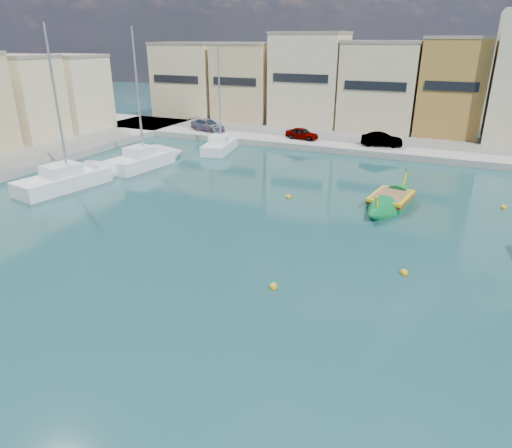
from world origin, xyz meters
The scene contains 9 objects.
ground centered at (0.00, 0.00, 0.00)m, with size 160.00×160.00×0.00m, color #153F41.
north_quay centered at (0.00, 32.00, 0.30)m, with size 80.00×8.00×0.60m, color gray.
north_townhouses centered at (6.68, 39.36, 5.00)m, with size 83.20×7.87×10.19m.
parked_cars centered at (-14.07, 30.50, 1.21)m, with size 23.19×2.80×1.26m.
luzzu_green centered at (-0.40, 15.66, 0.28)m, with size 3.30×8.51×2.61m.
yacht_north centered at (-18.16, 26.20, 0.40)m, with size 3.58×7.92×10.21m.
yacht_midnorth centered at (-20.80, 18.35, 0.47)m, with size 3.49×8.60×11.86m.
yacht_mid centered at (-22.15, 11.59, 0.47)m, with size 4.23×9.80×11.98m.
mooring_buoys centered at (3.58, 5.03, 0.08)m, with size 22.93×23.28×0.36m.
Camera 1 is at (3.12, -13.47, 10.14)m, focal length 32.00 mm.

